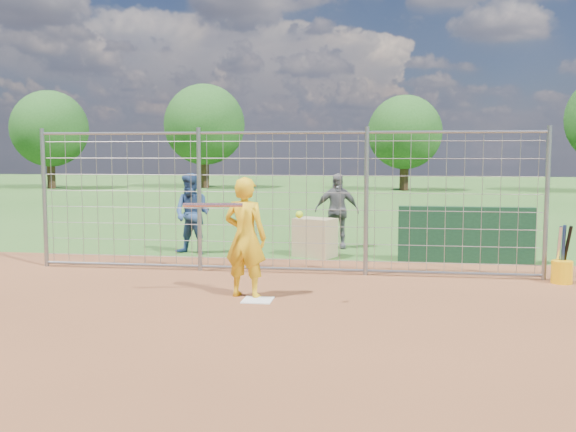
% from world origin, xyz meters
% --- Properties ---
extents(ground, '(100.00, 100.00, 0.00)m').
position_xyz_m(ground, '(0.00, 0.00, 0.00)').
color(ground, '#2D591E').
rests_on(ground, ground).
extents(infield_dirt, '(18.00, 18.00, 0.00)m').
position_xyz_m(infield_dirt, '(0.00, -3.00, 0.01)').
color(infield_dirt, brown).
rests_on(infield_dirt, ground).
extents(home_plate, '(0.43, 0.43, 0.02)m').
position_xyz_m(home_plate, '(0.00, -0.20, 0.01)').
color(home_plate, silver).
rests_on(home_plate, ground).
extents(dugout_wall, '(2.60, 0.20, 1.10)m').
position_xyz_m(dugout_wall, '(3.40, 3.60, 0.55)').
color(dugout_wall, '#11381E').
rests_on(dugout_wall, ground).
extents(batter, '(0.73, 0.56, 1.80)m').
position_xyz_m(batter, '(-0.23, 0.03, 0.90)').
color(batter, yellow).
rests_on(batter, ground).
extents(bystander_a, '(0.96, 0.83, 1.72)m').
position_xyz_m(bystander_a, '(-2.20, 3.85, 0.86)').
color(bystander_a, navy).
rests_on(bystander_a, ground).
extents(bystander_b, '(1.03, 0.50, 1.69)m').
position_xyz_m(bystander_b, '(0.77, 5.18, 0.85)').
color(bystander_b, '#58595D').
rests_on(bystander_b, ground).
extents(equipment_bin, '(0.95, 0.83, 0.80)m').
position_xyz_m(equipment_bin, '(0.41, 3.90, 0.40)').
color(equipment_bin, tan).
rests_on(equipment_bin, ground).
extents(equipment_in_play, '(1.77, 0.38, 0.18)m').
position_xyz_m(equipment_in_play, '(-0.33, -0.28, 1.37)').
color(equipment_in_play, silver).
rests_on(equipment_in_play, ground).
extents(bucket_with_bats, '(0.34, 0.38, 0.97)m').
position_xyz_m(bucket_with_bats, '(4.72, 1.76, 0.25)').
color(bucket_with_bats, '#FFB30D').
rests_on(bucket_with_bats, ground).
extents(backstop_fence, '(9.08, 0.08, 2.60)m').
position_xyz_m(backstop_fence, '(0.00, 2.00, 1.26)').
color(backstop_fence, gray).
rests_on(backstop_fence, ground).
extents(tree_line, '(44.66, 6.72, 6.48)m').
position_xyz_m(tree_line, '(3.13, 28.13, 3.71)').
color(tree_line, '#3F2B19').
rests_on(tree_line, ground).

